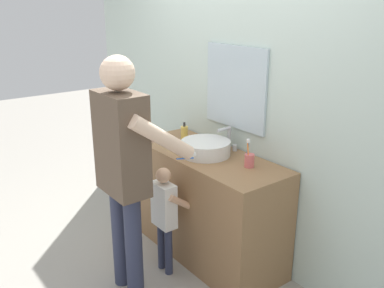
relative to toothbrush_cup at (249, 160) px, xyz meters
name	(u,v)px	position (x,y,z in m)	size (l,w,h in m)	color
ground_plane	(177,265)	(-0.38, -0.37, -0.93)	(14.00, 14.00, 0.00)	#9E998E
back_wall	(240,88)	(-0.38, 0.25, 0.42)	(4.40, 0.10, 2.70)	silver
vanity_cabinet	(207,205)	(-0.38, -0.07, -0.49)	(1.36, 0.54, 0.87)	olive
sink_basin	(206,148)	(-0.38, -0.09, 0.00)	(0.38, 0.38, 0.11)	silver
faucet	(228,139)	(-0.38, 0.14, 0.03)	(0.18, 0.14, 0.18)	#B7BABF
toothbrush_cup	(249,160)	(0.00, 0.00, 0.00)	(0.07, 0.07, 0.21)	#D86666
soap_bottle	(184,134)	(-0.74, -0.03, 0.01)	(0.06, 0.06, 0.17)	gold
child_toddler	(165,211)	(-0.38, -0.47, -0.42)	(0.26, 0.26, 0.86)	#2D334C
adult_parent	(124,158)	(-0.36, -0.80, 0.09)	(0.52, 0.55, 1.69)	#2D334C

